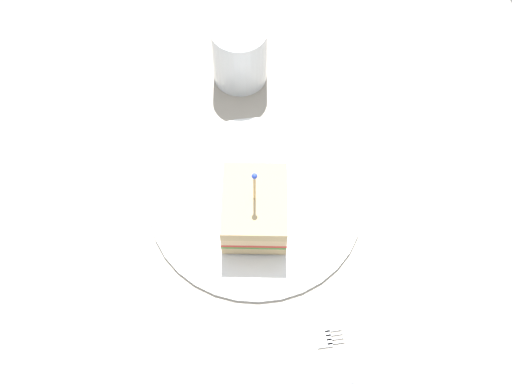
# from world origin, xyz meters

# --- Properties ---
(ground_plane) EXTENTS (0.97, 0.97, 0.02)m
(ground_plane) POSITION_xyz_m (0.00, 0.00, -0.01)
(ground_plane) COLOR #9E9384
(plate) EXTENTS (0.28, 0.28, 0.01)m
(plate) POSITION_xyz_m (0.00, 0.00, 0.00)
(plate) COLOR white
(plate) RESTS_ON ground_plane
(sandwich_half_center) EXTENTS (0.10, 0.12, 0.10)m
(sandwich_half_center) POSITION_xyz_m (0.01, 0.03, 0.03)
(sandwich_half_center) COLOR tan
(sandwich_half_center) RESTS_ON plate
(drink_glass) EXTENTS (0.08, 0.08, 0.09)m
(drink_glass) POSITION_xyz_m (-0.02, -0.22, 0.04)
(drink_glass) COLOR gold
(drink_glass) RESTS_ON ground_plane
(napkin) EXTENTS (0.12, 0.11, 0.00)m
(napkin) POSITION_xyz_m (0.03, 0.21, 0.00)
(napkin) COLOR white
(napkin) RESTS_ON ground_plane
(fork) EXTENTS (0.12, 0.02, 0.00)m
(fork) POSITION_xyz_m (-0.01, 0.19, 0.00)
(fork) COLOR silver
(fork) RESTS_ON ground_plane
(knife) EXTENTS (0.13, 0.03, 0.00)m
(knife) POSITION_xyz_m (-0.00, 0.23, 0.00)
(knife) COLOR silver
(knife) RESTS_ON ground_plane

